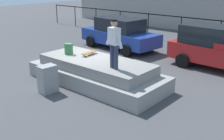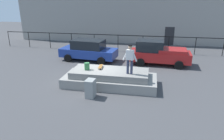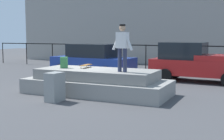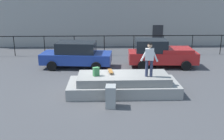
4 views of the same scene
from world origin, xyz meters
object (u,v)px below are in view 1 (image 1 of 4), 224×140
Objects in this scene: car_blue_sedan_near at (120,33)px; car_red_pickup_mid at (220,49)px; skateboarder at (114,41)px; backpack at (69,49)px; skateboard at (90,53)px; utility_box at (48,79)px.

car_red_pickup_mid is at bearing -0.57° from car_blue_sedan_near.
skateboarder is 2.66m from backpack.
skateboard is at bearing -175.37° from backpack.
skateboard is 5.02m from car_blue_sedan_near.
skateboard is at bearing -128.23° from car_red_pickup_mid.
car_red_pickup_mid is (4.24, 4.93, -0.23)m from backpack.
car_red_pickup_mid reaches higher than backpack.
car_blue_sedan_near is at bearing 179.43° from car_red_pickup_mid.
backpack is 6.51m from car_red_pickup_mid.
skateboard is (-1.83, 0.67, -0.84)m from skateboarder.
skateboarder reaches higher than car_red_pickup_mid.
skateboard is 5.70m from car_red_pickup_mid.
skateboarder is at bearing -52.57° from car_blue_sedan_near.
backpack is 1.84m from utility_box.
backpack is 0.44× the size of utility_box.
skateboarder is 0.35× the size of car_red_pickup_mid.
car_red_pickup_mid reaches higher than utility_box.
utility_box is at bearing -91.48° from skateboard.
utility_box is (0.66, -1.58, -0.67)m from backpack.
car_blue_sedan_near is 5.68m from car_red_pickup_mid.
car_blue_sedan_near is at bearing 112.03° from utility_box.
skateboarder is 6.63m from car_blue_sedan_near.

